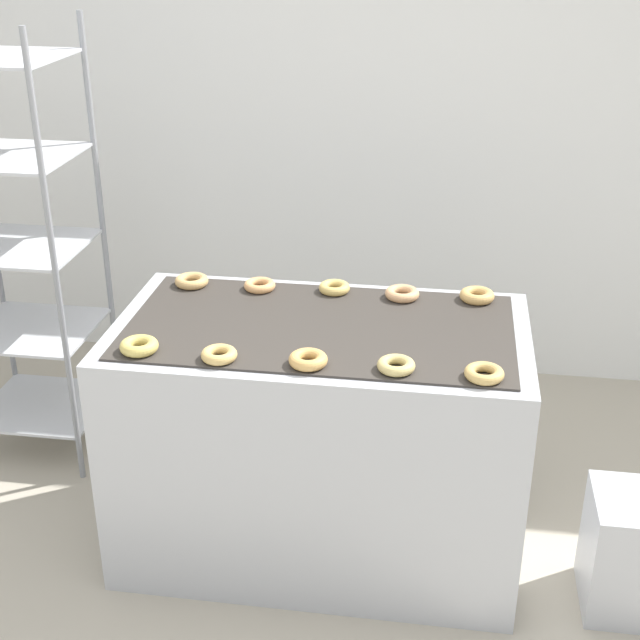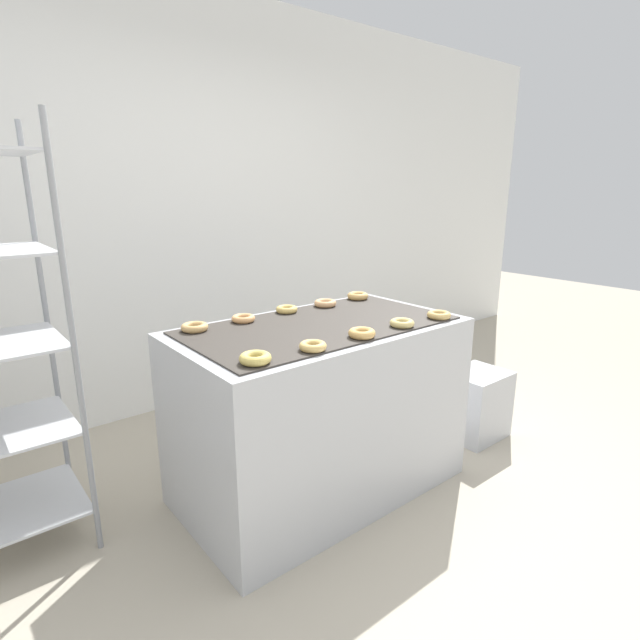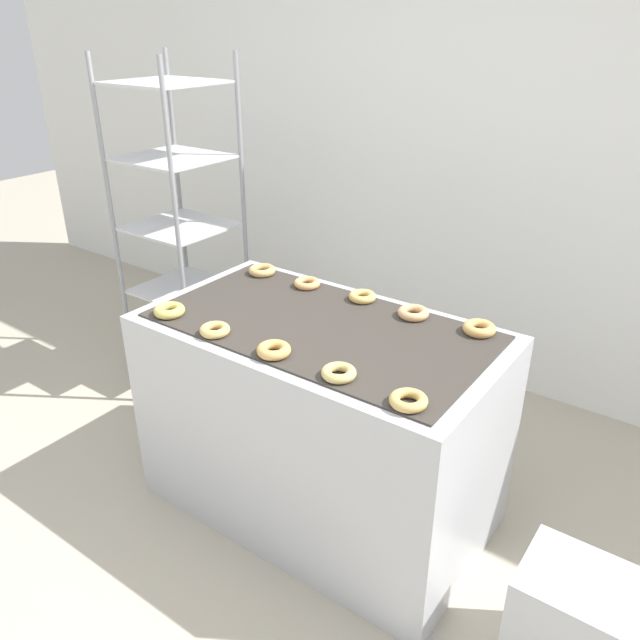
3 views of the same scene
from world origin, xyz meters
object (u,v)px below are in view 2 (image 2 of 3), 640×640
donut_near_rightmost (439,315)px  donut_far_left (243,318)px  donut_near_right (402,323)px  glaze_bin (476,404)px  donut_near_center (362,333)px  donut_far_leftmost (195,327)px  fryer_machine (320,409)px  donut_far_rightmost (358,296)px  donut_near_leftmost (255,358)px  donut_far_center (287,309)px  donut_near_left (313,346)px  donut_far_right (325,303)px

donut_near_rightmost → donut_far_left: 0.98m
donut_near_right → glaze_bin: bearing=6.8°
donut_near_center → donut_near_right: 0.27m
donut_far_leftmost → fryer_machine: bearing=-27.5°
donut_far_rightmost → donut_near_leftmost: bearing=-151.8°
donut_near_rightmost → donut_far_center: same height
donut_near_center → donut_far_center: bearing=89.8°
donut_near_leftmost → donut_near_right: bearing=-0.2°
glaze_bin → donut_near_left: (-1.39, -0.11, 0.70)m
glaze_bin → donut_far_leftmost: (-1.64, 0.45, 0.70)m
fryer_machine → donut_far_rightmost: size_ratio=11.35×
fryer_machine → donut_near_leftmost: donut_near_leftmost is taller
donut_near_leftmost → donut_far_left: 0.61m
fryer_machine → donut_far_left: bearing=134.2°
donut_near_center → donut_far_left: 0.62m
donut_near_leftmost → donut_far_leftmost: donut_near_leftmost is taller
glaze_bin → donut_near_right: size_ratio=3.65×
donut_near_left → donut_near_center: size_ratio=0.94×
donut_far_leftmost → donut_far_rightmost: (1.05, 0.02, 0.00)m
donut_near_right → donut_far_center: (-0.27, 0.57, -0.00)m
donut_near_left → donut_near_right: 0.55m
donut_far_right → donut_near_rightmost: bearing=-63.3°
glaze_bin → donut_near_leftmost: (-1.65, -0.10, 0.70)m
donut_near_center → donut_near_right: (0.27, 0.01, -0.00)m
donut_near_leftmost → donut_near_rightmost: donut_near_leftmost is taller
donut_far_left → donut_far_right: 0.52m
donut_far_left → donut_far_center: size_ratio=1.01×
fryer_machine → donut_near_leftmost: 0.76m
donut_near_left → donut_far_left: (0.01, 0.56, -0.00)m
donut_near_center → donut_far_left: (-0.27, 0.56, -0.00)m
glaze_bin → donut_far_left: 1.61m
donut_near_right → donut_far_left: bearing=134.5°
donut_far_right → donut_near_left: bearing=-133.3°
donut_near_center → donut_near_rightmost: size_ratio=1.01×
donut_near_right → donut_near_rightmost: bearing=-2.5°
donut_near_center → donut_near_rightmost: (0.53, -0.00, -0.00)m
donut_far_right → donut_near_center: bearing=-114.2°
glaze_bin → donut_far_rightmost: (-0.59, 0.47, 0.70)m
donut_near_left → donut_far_right: 0.77m
fryer_machine → donut_near_left: bearing=-133.2°
glaze_bin → donut_near_rightmost: size_ratio=3.57×
donut_near_right → donut_near_rightmost: 0.26m
donut_near_center → donut_near_right: donut_near_center is taller
donut_far_left → donut_far_right: (0.52, -0.00, 0.00)m
fryer_machine → donut_far_center: size_ratio=12.30×
donut_far_leftmost → donut_far_rightmost: bearing=1.0°
donut_far_leftmost → donut_far_rightmost: 1.05m
glaze_bin → donut_near_left: donut_near_left is taller
glaze_bin → donut_far_center: donut_far_center is taller
donut_near_leftmost → donut_near_center: bearing=-1.0°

